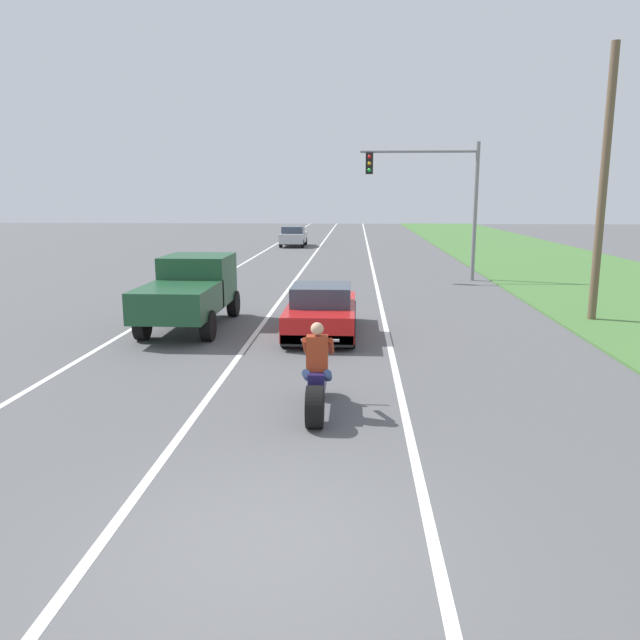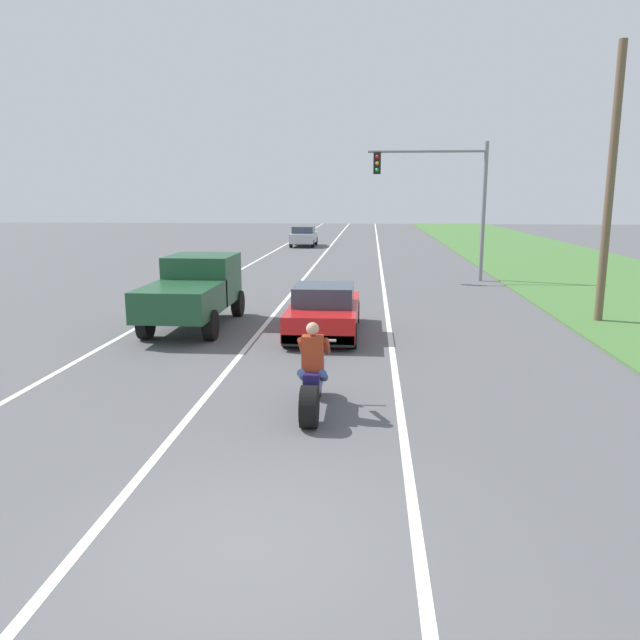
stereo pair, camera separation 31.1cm
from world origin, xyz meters
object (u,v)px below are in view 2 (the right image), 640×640
object	(u,v)px
motorcycle_with_rider	(313,381)
traffic_light_mast_near	(447,188)
sports_car_red	(324,311)
pickup_truck_left_lane_dark_green	(194,289)
distant_car_far_ahead	(304,236)

from	to	relation	value
motorcycle_with_rider	traffic_light_mast_near	size ratio (longest dim) A/B	0.37
sports_car_red	pickup_truck_left_lane_dark_green	bearing A→B (deg)	170.13
sports_car_red	distant_car_far_ahead	distance (m)	30.17
sports_car_red	traffic_light_mast_near	bearing A→B (deg)	68.36
traffic_light_mast_near	pickup_truck_left_lane_dark_green	bearing A→B (deg)	-127.76
motorcycle_with_rider	traffic_light_mast_near	bearing A→B (deg)	76.55
pickup_truck_left_lane_dark_green	traffic_light_mast_near	size ratio (longest dim) A/B	0.80
distant_car_far_ahead	pickup_truck_left_lane_dark_green	bearing A→B (deg)	-89.92
sports_car_red	traffic_light_mast_near	world-z (taller)	traffic_light_mast_near
sports_car_red	pickup_truck_left_lane_dark_green	size ratio (longest dim) A/B	0.90
traffic_light_mast_near	sports_car_red	bearing A→B (deg)	-111.64
motorcycle_with_rider	distant_car_far_ahead	distance (m)	36.46
traffic_light_mast_near	distant_car_far_ahead	xyz separation A→B (m)	(-8.30, 18.61, -3.26)
traffic_light_mast_near	distant_car_far_ahead	world-z (taller)	traffic_light_mast_near
motorcycle_with_rider	pickup_truck_left_lane_dark_green	xyz separation A→B (m)	(-4.05, 6.96, 0.51)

